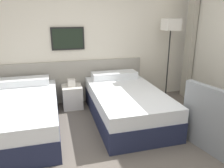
# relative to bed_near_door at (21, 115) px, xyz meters

# --- Properties ---
(ground_plane) EXTENTS (16.00, 16.00, 0.00)m
(ground_plane) POSITION_rel_bed_near_door_xyz_m (1.40, -1.15, -0.28)
(ground_plane) COLOR #5B544C
(wall_headboard) EXTENTS (10.00, 0.10, 2.70)m
(wall_headboard) POSITION_rel_bed_near_door_xyz_m (1.36, 1.06, 1.02)
(wall_headboard) COLOR beige
(wall_headboard) RESTS_ON ground_plane
(bed_near_door) EXTENTS (1.15, 2.01, 0.67)m
(bed_near_door) POSITION_rel_bed_near_door_xyz_m (0.00, 0.00, 0.00)
(bed_near_door) COLOR #1E233D
(bed_near_door) RESTS_ON ground_plane
(bed_near_window) EXTENTS (1.15, 2.01, 0.67)m
(bed_near_window) POSITION_rel_bed_near_door_xyz_m (1.75, 0.00, 0.00)
(bed_near_window) COLOR #1E233D
(bed_near_window) RESTS_ON ground_plane
(nightstand) EXTENTS (0.38, 0.42, 0.59)m
(nightstand) POSITION_rel_bed_near_door_xyz_m (0.88, 0.74, -0.04)
(nightstand) COLOR beige
(nightstand) RESTS_ON ground_plane
(floor_lamp) EXTENTS (0.30, 0.30, 1.71)m
(floor_lamp) POSITION_rel_bed_near_door_xyz_m (2.88, 0.61, 1.21)
(floor_lamp) COLOR black
(floor_lamp) RESTS_ON ground_plane
(armchair) EXTENTS (0.99, 1.01, 0.90)m
(armchair) POSITION_rel_bed_near_door_xyz_m (2.82, -1.15, 0.00)
(armchair) COLOR gray
(armchair) RESTS_ON ground_plane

